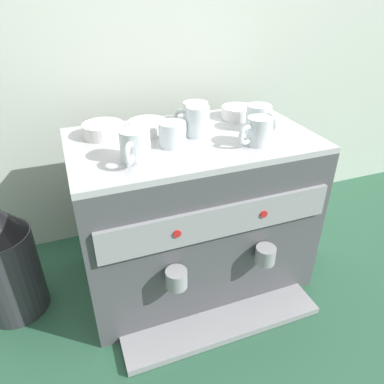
# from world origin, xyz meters

# --- Properties ---
(ground_plane) EXTENTS (4.00, 4.00, 0.00)m
(ground_plane) POSITION_xyz_m (0.00, 0.00, 0.00)
(ground_plane) COLOR #28563D
(tiled_backsplash_wall) EXTENTS (2.80, 0.03, 0.99)m
(tiled_backsplash_wall) POSITION_xyz_m (0.00, 0.35, 0.49)
(tiled_backsplash_wall) COLOR silver
(tiled_backsplash_wall) RESTS_ON ground_plane
(espresso_machine) EXTENTS (0.68, 0.51, 0.49)m
(espresso_machine) POSITION_xyz_m (0.00, -0.00, 0.24)
(espresso_machine) COLOR #4C4C51
(espresso_machine) RESTS_ON ground_plane
(ceramic_cup_0) EXTENTS (0.07, 0.11, 0.07)m
(ceramic_cup_0) POSITION_xyz_m (0.20, -0.01, 0.52)
(ceramic_cup_0) COLOR silver
(ceramic_cup_0) RESTS_ON espresso_machine
(ceramic_cup_1) EXTENTS (0.09, 0.09, 0.08)m
(ceramic_cup_1) POSITION_xyz_m (0.02, 0.01, 0.53)
(ceramic_cup_1) COLOR silver
(ceramic_cup_1) RESTS_ON espresso_machine
(ceramic_cup_2) EXTENTS (0.09, 0.09, 0.06)m
(ceramic_cup_2) POSITION_xyz_m (-0.06, -0.03, 0.52)
(ceramic_cup_2) COLOR silver
(ceramic_cup_2) RESTS_ON espresso_machine
(ceramic_cup_3) EXTENTS (0.10, 0.07, 0.07)m
(ceramic_cup_3) POSITION_xyz_m (0.14, -0.11, 0.52)
(ceramic_cup_3) COLOR silver
(ceramic_cup_3) RESTS_ON espresso_machine
(ceramic_cup_4) EXTENTS (0.08, 0.11, 0.07)m
(ceramic_cup_4) POSITION_xyz_m (-0.18, -0.09, 0.53)
(ceramic_cup_4) COLOR silver
(ceramic_cup_4) RESTS_ON espresso_machine
(ceramic_cup_5) EXTENTS (0.07, 0.11, 0.06)m
(ceramic_cup_5) POSITION_xyz_m (0.05, 0.11, 0.52)
(ceramic_cup_5) COLOR silver
(ceramic_cup_5) RESTS_ON espresso_machine
(ceramic_bowl_0) EXTENTS (0.11, 0.11, 0.04)m
(ceramic_bowl_0) POSITION_xyz_m (-0.23, 0.09, 0.51)
(ceramic_bowl_0) COLOR white
(ceramic_bowl_0) RESTS_ON espresso_machine
(ceramic_bowl_1) EXTENTS (0.10, 0.10, 0.04)m
(ceramic_bowl_1) POSITION_xyz_m (0.19, 0.10, 0.51)
(ceramic_bowl_1) COLOR white
(ceramic_bowl_1) RESTS_ON espresso_machine
(ceramic_bowl_2) EXTENTS (0.11, 0.11, 0.03)m
(ceramic_bowl_2) POSITION_xyz_m (-0.10, 0.08, 0.50)
(ceramic_bowl_2) COLOR white
(ceramic_bowl_2) RESTS_ON espresso_machine
(coffee_grinder) EXTENTS (0.18, 0.18, 0.38)m
(coffee_grinder) POSITION_xyz_m (-0.55, 0.03, 0.19)
(coffee_grinder) COLOR #333338
(coffee_grinder) RESTS_ON ground_plane
(milk_pitcher) EXTENTS (0.09, 0.09, 0.15)m
(milk_pitcher) POSITION_xyz_m (0.45, -0.03, 0.07)
(milk_pitcher) COLOR #B7B7BC
(milk_pitcher) RESTS_ON ground_plane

